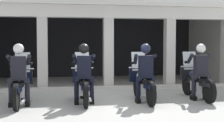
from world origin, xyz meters
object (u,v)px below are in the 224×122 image
object	(u,v)px
motorcycle_center_right	(142,83)
motorcycle_center_left	(83,84)
motorcycle_far_left	(21,85)
police_officer_far_left	(19,69)
police_officer_center_right	(145,68)
police_officer_far_right	(200,67)
motorcycle_far_right	(196,81)
police_officer_center_left	(84,68)

from	to	relation	value
motorcycle_center_right	motorcycle_center_left	bearing A→B (deg)	173.35
motorcycle_far_left	police_officer_far_left	distance (m)	0.52
police_officer_center_right	police_officer_far_right	xyz separation A→B (m)	(1.63, 0.13, 0.00)
police_officer_center_right	motorcycle_far_left	bearing A→B (deg)	170.83
motorcycle_center_right	police_officer_far_right	bearing A→B (deg)	-8.72
motorcycle_far_right	police_officer_far_right	xyz separation A→B (m)	(-0.00, -0.28, 0.44)
motorcycle_far_left	motorcycle_far_right	size ratio (longest dim) A/B	1.00
motorcycle_far_left	motorcycle_center_left	distance (m)	1.63
police_officer_center_left	motorcycle_far_right	distance (m)	3.31
motorcycle_center_left	motorcycle_center_right	size ratio (longest dim) A/B	1.00
motorcycle_center_left	motorcycle_center_right	bearing A→B (deg)	-17.60
motorcycle_far_right	motorcycle_center_left	bearing A→B (deg)	176.15
motorcycle_center_right	police_officer_center_right	distance (m)	0.52
motorcycle_center_left	police_officer_far_right	xyz separation A→B (m)	(3.27, -0.24, 0.44)
motorcycle_center_right	police_officer_far_right	xyz separation A→B (m)	(1.63, -0.15, 0.44)
motorcycle_center_left	motorcycle_center_right	xyz separation A→B (m)	(1.63, -0.09, 0.00)
police_officer_center_right	police_officer_far_right	size ratio (longest dim) A/B	1.00
motorcycle_far_left	motorcycle_center_right	distance (m)	3.27
motorcycle_far_left	motorcycle_center_left	bearing A→B (deg)	-4.31
motorcycle_far_left	police_officer_far_right	xyz separation A→B (m)	(4.90, -0.20, 0.44)
motorcycle_center_right	police_officer_center_left	bearing A→B (deg)	-176.74
police_officer_center_right	police_officer_far_right	world-z (taller)	same
motorcycle_far_right	police_officer_far_right	bearing A→B (deg)	-94.81
motorcycle_far_left	police_officer_far_right	size ratio (longest dim) A/B	1.29
motorcycle_center_left	police_officer_center_right	world-z (taller)	police_officer_center_right
police_officer_center_left	police_officer_center_right	distance (m)	1.64
police_officer_far_left	police_officer_far_right	size ratio (longest dim) A/B	1.00
police_officer_center_left	motorcycle_center_right	size ratio (longest dim) A/B	0.78
motorcycle_far_right	police_officer_far_left	bearing A→B (deg)	179.78
police_officer_center_right	police_officer_far_right	distance (m)	1.64
motorcycle_far_left	motorcycle_center_left	world-z (taller)	same
motorcycle_far_left	police_officer_far_left	world-z (taller)	police_officer_far_left
motorcycle_center_left	police_officer_center_right	size ratio (longest dim) A/B	1.29
police_officer_far_left	motorcycle_far_left	bearing A→B (deg)	83.79
motorcycle_far_right	motorcycle_far_left	bearing A→B (deg)	176.47
police_officer_center_right	police_officer_far_left	bearing A→B (deg)	175.79
police_officer_center_right	motorcycle_far_right	world-z (taller)	police_officer_center_right
motorcycle_center_right	motorcycle_far_right	distance (m)	1.64
motorcycle_far_left	motorcycle_center_left	xyz separation A→B (m)	(1.63, 0.05, 0.00)
police_officer_far_left	motorcycle_far_right	distance (m)	4.93
police_officer_far_left	police_officer_far_right	distance (m)	4.90
police_officer_center_right	motorcycle_far_right	xyz separation A→B (m)	(1.63, 0.42, -0.44)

